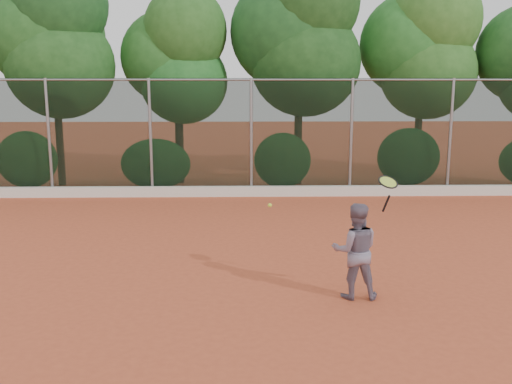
{
  "coord_description": "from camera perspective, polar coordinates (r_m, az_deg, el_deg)",
  "views": [
    {
      "loc": [
        -0.26,
        -10.02,
        3.38
      ],
      "look_at": [
        0.0,
        1.0,
        1.25
      ],
      "focal_mm": 40.0,
      "sensor_mm": 36.0,
      "label": 1
    }
  ],
  "objects": [
    {
      "name": "tennis_player",
      "position": [
        9.15,
        9.9,
        -5.81
      ],
      "size": [
        0.78,
        0.62,
        1.54
      ],
      "primitive_type": "imported",
      "rotation": [
        0.0,
        0.0,
        3.09
      ],
      "color": "slate",
      "rests_on": "ground"
    },
    {
      "name": "concrete_curb",
      "position": [
        17.15,
        -0.46,
        0.08
      ],
      "size": [
        24.0,
        0.2,
        0.3
      ],
      "primitive_type": "cube",
      "color": "silver",
      "rests_on": "ground"
    },
    {
      "name": "tennis_racket",
      "position": [
        8.96,
        13.05,
        0.73
      ],
      "size": [
        0.39,
        0.37,
        0.59
      ],
      "color": "black",
      "rests_on": "ground"
    },
    {
      "name": "chainlink_fence",
      "position": [
        17.09,
        -0.48,
        5.82
      ],
      "size": [
        24.09,
        0.09,
        3.5
      ],
      "color": "black",
      "rests_on": "ground"
    },
    {
      "name": "ground",
      "position": [
        10.58,
        0.13,
        -7.69
      ],
      "size": [
        80.0,
        80.0,
        0.0
      ],
      "primitive_type": "plane",
      "color": "#C2502E",
      "rests_on": "ground"
    },
    {
      "name": "foliage_backdrop",
      "position": [
        19.03,
        -2.28,
        14.0
      ],
      "size": [
        23.7,
        3.63,
        7.55
      ],
      "color": "#47331B",
      "rests_on": "ground"
    },
    {
      "name": "tennis_ball_in_flight",
      "position": [
        8.52,
        1.39,
        -1.33
      ],
      "size": [
        0.06,
        0.06,
        0.06
      ],
      "color": "#CDF036",
      "rests_on": "ground"
    }
  ]
}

